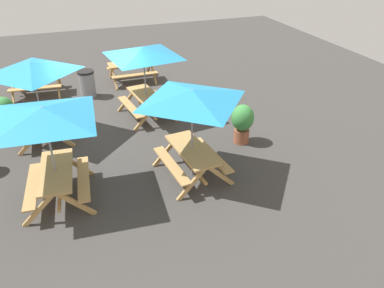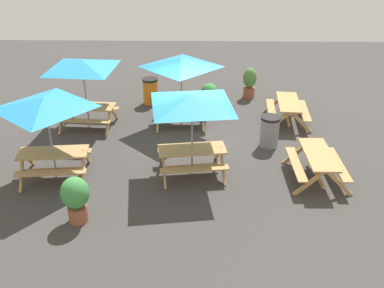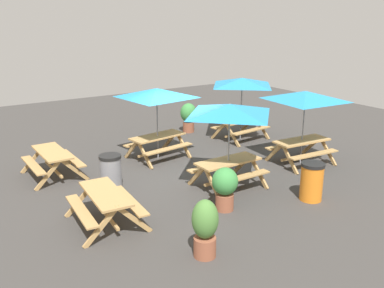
% 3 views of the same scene
% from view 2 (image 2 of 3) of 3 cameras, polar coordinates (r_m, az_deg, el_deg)
% --- Properties ---
extents(ground_plane, '(25.71, 25.71, 0.00)m').
position_cam_2_polar(ground_plane, '(13.04, -0.27, -0.55)').
color(ground_plane, '#3D3A38').
rests_on(ground_plane, ground).
extents(picnic_table_0, '(2.80, 2.80, 2.34)m').
position_cam_2_polar(picnic_table_0, '(10.88, -0.00, 5.07)').
color(picnic_table_0, tan).
rests_on(picnic_table_0, ground).
extents(picnic_table_1, '(2.20, 2.20, 2.34)m').
position_cam_2_polar(picnic_table_1, '(11.33, -18.96, 4.45)').
color(picnic_table_1, tan).
rests_on(picnic_table_1, ground).
extents(picnic_table_2, '(1.65, 1.90, 0.81)m').
position_cam_2_polar(picnic_table_2, '(14.85, 12.69, 4.84)').
color(picnic_table_2, tan).
rests_on(picnic_table_2, ground).
extents(picnic_table_3, '(2.82, 2.82, 2.34)m').
position_cam_2_polar(picnic_table_3, '(14.10, -14.39, 9.61)').
color(picnic_table_3, tan).
rests_on(picnic_table_3, ground).
extents(picnic_table_4, '(2.02, 2.02, 2.34)m').
position_cam_2_polar(picnic_table_4, '(13.87, -1.45, 10.17)').
color(picnic_table_4, tan).
rests_on(picnic_table_4, ground).
extents(picnic_table_5, '(1.54, 1.81, 0.81)m').
position_cam_2_polar(picnic_table_5, '(11.74, 16.41, -2.11)').
color(picnic_table_5, tan).
rests_on(picnic_table_5, ground).
extents(trash_bin_orange, '(0.59, 0.59, 0.98)m').
position_cam_2_polar(trash_bin_orange, '(16.16, -5.56, 7.06)').
color(trash_bin_orange, orange).
rests_on(trash_bin_orange, ground).
extents(trash_bin_gray, '(0.59, 0.59, 0.98)m').
position_cam_2_polar(trash_bin_gray, '(13.15, 10.31, 1.66)').
color(trash_bin_gray, gray).
rests_on(trash_bin_gray, ground).
extents(potted_plant_0, '(0.62, 0.62, 1.07)m').
position_cam_2_polar(potted_plant_0, '(15.33, 2.30, 6.46)').
color(potted_plant_0, '#935138').
rests_on(potted_plant_0, ground).
extents(potted_plant_1, '(0.52, 0.52, 1.19)m').
position_cam_2_polar(potted_plant_1, '(16.77, 7.68, 8.23)').
color(potted_plant_1, '#935138').
rests_on(potted_plant_1, ground).
extents(potted_plant_2, '(0.64, 0.64, 1.16)m').
position_cam_2_polar(potted_plant_2, '(10.02, -15.27, -6.84)').
color(potted_plant_2, '#935138').
rests_on(potted_plant_2, ground).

